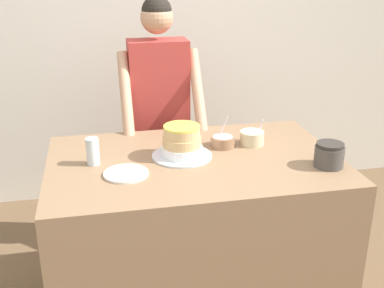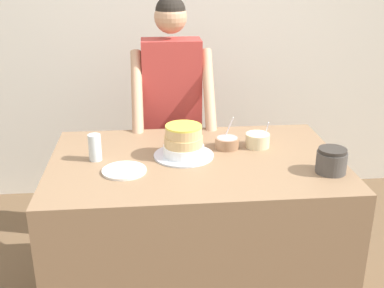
% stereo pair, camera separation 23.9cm
% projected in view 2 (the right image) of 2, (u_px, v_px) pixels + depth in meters
% --- Properties ---
extents(wall_back, '(10.00, 0.05, 2.60)m').
position_uv_depth(wall_back, '(176.00, 37.00, 3.77)').
color(wall_back, silver).
rests_on(wall_back, ground_plane).
extents(counter, '(1.49, 0.96, 0.91)m').
position_uv_depth(counter, '(195.00, 235.00, 2.64)').
color(counter, '#8C6B4C').
rests_on(counter, ground_plane).
extents(person_baker, '(0.51, 0.46, 1.67)m').
position_uv_depth(person_baker, '(172.00, 101.00, 3.10)').
color(person_baker, '#2D2D38').
rests_on(person_baker, ground_plane).
extents(cake, '(0.31, 0.31, 0.17)m').
position_uv_depth(cake, '(184.00, 143.00, 2.48)').
color(cake, silver).
rests_on(cake, counter).
extents(frosting_bowl_white, '(0.13, 0.13, 0.15)m').
position_uv_depth(frosting_bowl_white, '(258.00, 139.00, 2.62)').
color(frosting_bowl_white, beige).
rests_on(frosting_bowl_white, counter).
extents(frosting_bowl_pink, '(0.13, 0.13, 0.16)m').
position_uv_depth(frosting_bowl_pink, '(227.00, 142.00, 2.60)').
color(frosting_bowl_pink, '#936B4C').
rests_on(frosting_bowl_pink, counter).
extents(drinking_glass, '(0.07, 0.07, 0.14)m').
position_uv_depth(drinking_glass, '(95.00, 147.00, 2.44)').
color(drinking_glass, silver).
rests_on(drinking_glass, counter).
extents(ceramic_plate, '(0.22, 0.22, 0.01)m').
position_uv_depth(ceramic_plate, '(124.00, 171.00, 2.32)').
color(ceramic_plate, white).
rests_on(ceramic_plate, counter).
extents(stoneware_jar, '(0.15, 0.15, 0.12)m').
position_uv_depth(stoneware_jar, '(331.00, 161.00, 2.30)').
color(stoneware_jar, '#4C4742').
rests_on(stoneware_jar, counter).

